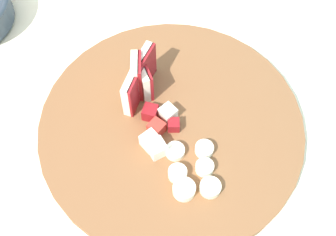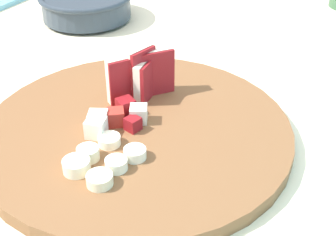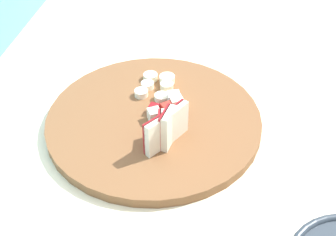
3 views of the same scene
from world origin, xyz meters
The scene contains 4 objects.
cutting_board centered at (-0.01, 0.07, 0.90)m, with size 0.37×0.37×0.02m, color brown.
apple_wedge_fan centered at (-0.07, 0.04, 0.94)m, with size 0.08×0.06×0.07m.
apple_dice_pile centered at (0.00, 0.05, 0.92)m, with size 0.08×0.06×0.02m.
banana_slice_rows centered at (0.07, 0.08, 0.91)m, with size 0.09×0.07×0.01m.
Camera 3 is at (-0.57, -0.03, 1.39)m, focal length 46.27 mm.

